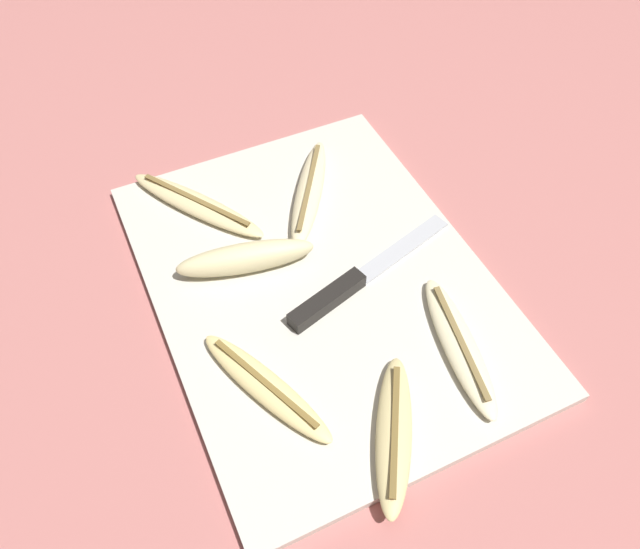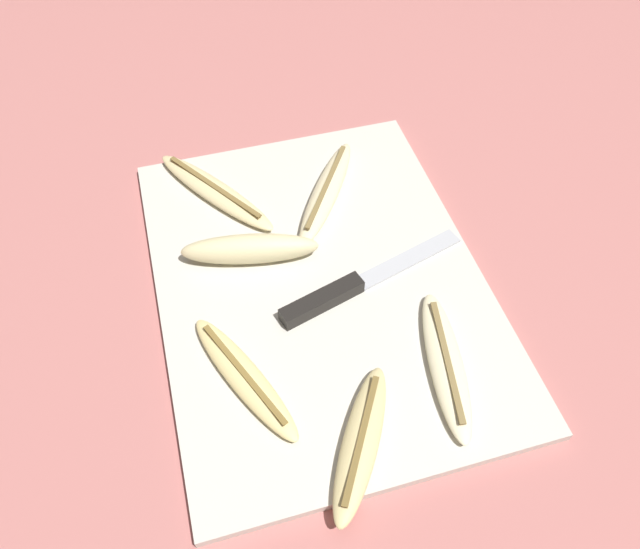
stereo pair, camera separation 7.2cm
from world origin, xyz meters
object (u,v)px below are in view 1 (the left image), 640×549
at_px(banana_golden_short, 266,386).
at_px(banana_pale_long, 459,345).
at_px(knife, 344,289).
at_px(banana_soft_right, 246,258).
at_px(banana_cream_curved, 309,192).
at_px(banana_spotted_left, 394,433).
at_px(banana_ripe_center, 197,204).

height_order(banana_golden_short, banana_pale_long, same).
relative_size(knife, banana_soft_right, 1.45).
relative_size(knife, banana_cream_curved, 1.34).
height_order(banana_golden_short, banana_cream_curved, banana_cream_curved).
height_order(knife, banana_spotted_left, banana_spotted_left).
distance_m(knife, banana_spotted_left, 0.18).
relative_size(banana_golden_short, banana_soft_right, 1.07).
relative_size(knife, banana_golden_short, 1.35).
bearing_deg(banana_golden_short, banana_cream_curved, 146.38).
xyz_separation_m(knife, banana_spotted_left, (0.18, -0.03, 0.00)).
height_order(knife, banana_ripe_center, same).
bearing_deg(banana_spotted_left, banana_pale_long, 117.17).
relative_size(banana_golden_short, banana_pale_long, 0.97).
bearing_deg(banana_spotted_left, banana_cream_curved, 169.40).
bearing_deg(banana_ripe_center, banana_cream_curved, 73.10).
relative_size(knife, banana_pale_long, 1.31).
distance_m(banana_cream_curved, banana_spotted_left, 0.34).
bearing_deg(banana_spotted_left, banana_ripe_center, -168.67).
height_order(banana_ripe_center, banana_spotted_left, banana_spotted_left).
bearing_deg(banana_ripe_center, banana_soft_right, 10.88).
distance_m(banana_ripe_center, banana_cream_curved, 0.14).
bearing_deg(banana_cream_curved, banana_ripe_center, -106.90).
height_order(banana_spotted_left, banana_pale_long, banana_spotted_left).
bearing_deg(banana_soft_right, knife, 46.78).
bearing_deg(banana_pale_long, banana_ripe_center, -149.47).
xyz_separation_m(banana_golden_short, banana_cream_curved, (-0.23, 0.16, 0.00)).
height_order(knife, banana_cream_curved, banana_cream_curved).
xyz_separation_m(banana_ripe_center, banana_spotted_left, (0.38, 0.08, 0.00)).
height_order(banana_cream_curved, banana_pale_long, banana_cream_curved).
height_order(knife, banana_soft_right, banana_soft_right).
bearing_deg(banana_golden_short, banana_spotted_left, 42.98).
bearing_deg(banana_pale_long, banana_soft_right, -140.66).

